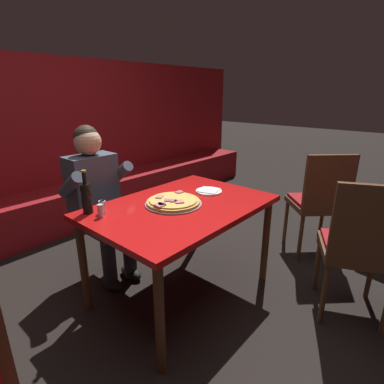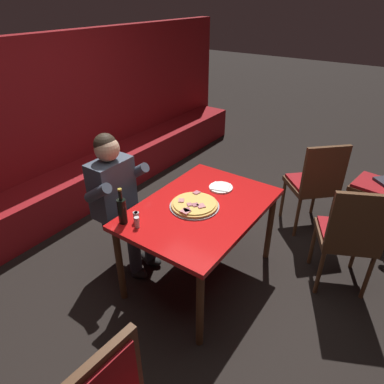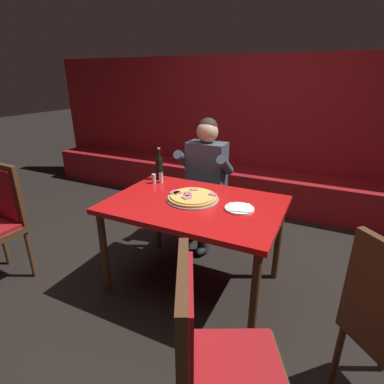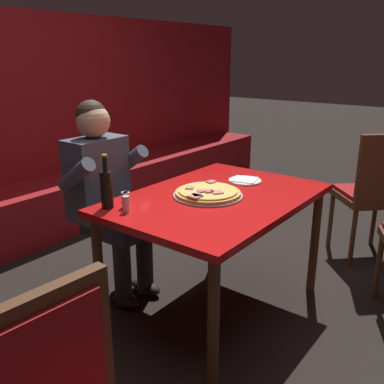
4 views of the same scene
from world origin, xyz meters
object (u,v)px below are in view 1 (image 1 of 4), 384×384
Objects in this scene: diner_seated_blue_shirt at (99,197)px; dining_chair_by_booth at (320,197)px; pizza at (173,202)px; beer_bottle at (87,197)px; shaker_black_pepper at (102,208)px; dining_chair_far_right at (361,243)px; shaker_oregano at (101,211)px; main_dining_table at (181,215)px; shaker_parmesan at (103,208)px; plate_white_paper at (209,191)px.

diner_seated_blue_shirt is 1.97m from dining_chair_by_booth.
beer_bottle is at bearing 146.91° from pizza.
diner_seated_blue_shirt is (0.23, 0.41, -0.09)m from shaker_black_pepper.
pizza is 1.46m from dining_chair_by_booth.
dining_chair_far_right is at bearing -65.22° from diner_seated_blue_shirt.
pizza is at bearing -29.73° from shaker_black_pepper.
pizza is at bearing -73.63° from diner_seated_blue_shirt.
dining_chair_by_booth reaches higher than shaker_black_pepper.
pizza is 4.70× the size of shaker_oregano.
pizza is 0.40× the size of dining_chair_far_right.
dining_chair_far_right reaches higher than main_dining_table.
shaker_oregano is 0.55m from diner_seated_blue_shirt.
diner_seated_blue_shirt is (-0.23, 0.69, 0.03)m from main_dining_table.
dining_chair_by_booth reaches higher than pizza.
beer_bottle is at bearing 153.23° from dining_chair_by_booth.
shaker_parmesan is 1.00× the size of shaker_oregano.
shaker_oregano reaches higher than plate_white_paper.
beer_bottle is 3.40× the size of shaker_black_pepper.
pizza is 0.32× the size of diner_seated_blue_shirt.
shaker_black_pepper and shaker_parmesan have the same top height.
main_dining_table is at bearing -30.77° from shaker_parmesan.
main_dining_table is 0.56m from shaker_black_pepper.
plate_white_paper is 1.11m from dining_chair_by_booth.
dining_chair_by_booth is (1.79, -0.78, -0.20)m from shaker_oregano.
shaker_parmesan and shaker_oregano have the same top height.
dining_chair_by_booth is (1.74, -0.84, -0.20)m from shaker_black_pepper.
diner_seated_blue_shirt reaches higher than shaker_parmesan.
shaker_black_pepper reaches higher than main_dining_table.
main_dining_table is 0.73m from diner_seated_blue_shirt.
pizza is at bearing 119.33° from dining_chair_far_right.
diner_seated_blue_shirt reaches higher than shaker_black_pepper.
beer_bottle reaches higher than plate_white_paper.
pizza reaches higher than plate_white_paper.
dining_chair_far_right is (1.08, -1.29, -0.20)m from shaker_oregano.
shaker_oregano is at bearing 166.06° from plate_white_paper.
beer_bottle reaches higher than shaker_parmesan.
main_dining_table is 6.17× the size of plate_white_paper.
dining_chair_far_right is at bearing -60.67° from pizza.
shaker_oregano is at bearing 156.30° from dining_chair_by_booth.
pizza is 4.70× the size of shaker_parmesan.
beer_bottle is 0.29× the size of dining_chair_far_right.
beer_bottle reaches higher than pizza.
main_dining_table is 15.06× the size of shaker_black_pepper.
plate_white_paper is at bearing -21.23° from beer_bottle.
beer_bottle is 0.23× the size of diner_seated_blue_shirt.
main_dining_table is at bearing 156.55° from dining_chair_by_booth.
dining_chair_far_right is (1.04, -1.33, -0.20)m from shaker_parmesan.
shaker_oregano reaches higher than pizza.
shaker_oregano is (-0.51, 0.23, 0.12)m from main_dining_table.
shaker_black_pepper is 1.71m from dining_chair_far_right.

